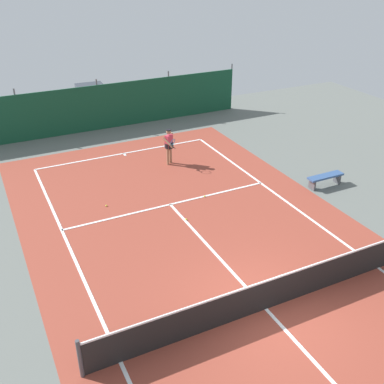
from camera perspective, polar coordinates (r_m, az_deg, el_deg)
ground_plane at (r=13.00m, az=9.12°, el=-14.12°), size 36.00×36.00×0.00m
court_surface at (r=12.99m, az=9.12°, el=-14.11°), size 11.02×26.60×0.01m
tennis_net at (r=12.66m, az=9.29°, el=-12.40°), size 10.12×0.10×1.10m
back_fence at (r=25.80m, az=-11.63°, el=9.37°), size 16.30×0.98×2.70m
tennis_player at (r=20.53m, az=-2.86°, el=5.96°), size 0.55×0.83×1.64m
tennis_ball_near_player at (r=17.68m, az=-10.58°, el=-1.68°), size 0.07×0.07×0.07m
tennis_ball_midcourt at (r=16.53m, az=-0.73°, el=-3.41°), size 0.07×0.07×0.07m
tennis_ball_by_sideline at (r=18.05m, az=1.58°, el=-0.53°), size 0.07×0.07×0.07m
parked_car at (r=27.85m, az=-12.26°, el=11.05°), size 2.19×4.29×1.68m
courtside_bench at (r=19.50m, az=16.20°, el=1.70°), size 1.60×0.40×0.49m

